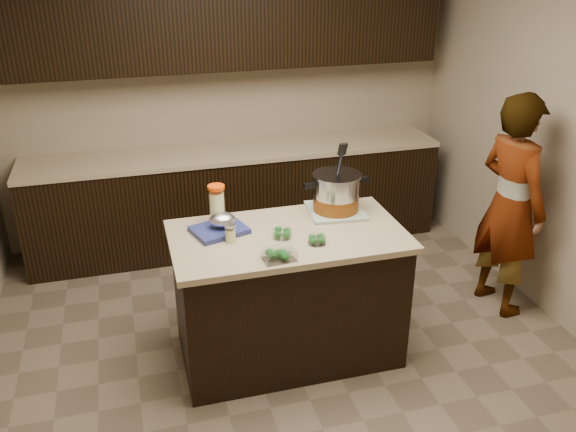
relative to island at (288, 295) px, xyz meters
name	(u,v)px	position (x,y,z in m)	size (l,w,h in m)	color
ground_plane	(288,351)	(0.00, 0.00, -0.45)	(4.00, 4.00, 0.00)	brown
room_shell	(288,105)	(0.00, 0.00, 1.26)	(4.04, 4.04, 2.72)	tan
back_cabinets	(234,143)	(0.00, 1.74, 0.49)	(3.60, 0.63, 2.33)	black
island	(288,295)	(0.00, 0.00, 0.00)	(1.46, 0.81, 0.90)	black
dish_towel	(336,211)	(0.39, 0.23, 0.46)	(0.36, 0.36, 0.02)	#698D5F
stock_pot	(336,195)	(0.39, 0.22, 0.57)	(0.45, 0.33, 0.46)	#B7B7BC
lemonade_pitcher	(217,206)	(-0.40, 0.26, 0.57)	(0.14, 0.14, 0.26)	#DCDB86
mason_jar	(230,233)	(-0.36, 0.00, 0.50)	(0.09, 0.09, 0.12)	#DCDB86
broccoli_tub_left	(282,234)	(-0.05, -0.04, 0.47)	(0.14, 0.14, 0.06)	silver
broccoli_tub_right	(317,240)	(0.13, -0.18, 0.47)	(0.14, 0.14, 0.05)	silver
broccoli_tub_rect	(279,255)	(-0.14, -0.30, 0.48)	(0.20, 0.15, 0.07)	silver
blue_tray	(221,226)	(-0.40, 0.13, 0.49)	(0.38, 0.34, 0.12)	navy
person	(510,205)	(1.70, 0.15, 0.37)	(0.60, 0.39, 1.65)	gray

